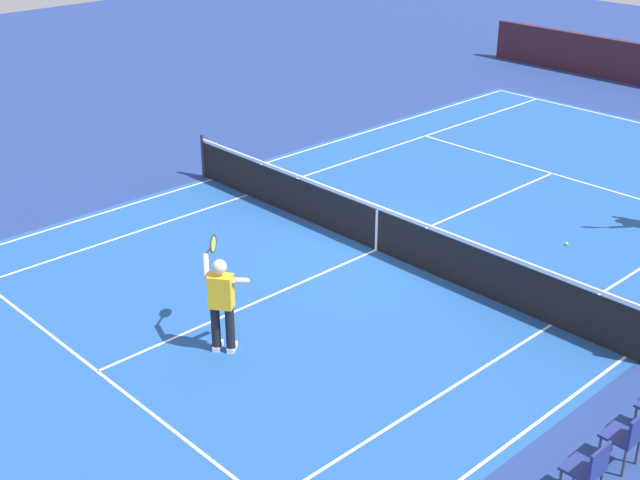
# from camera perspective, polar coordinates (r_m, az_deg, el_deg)

# --- Properties ---
(ground_plane) EXTENTS (60.00, 60.00, 0.00)m
(ground_plane) POSITION_cam_1_polar(r_m,az_deg,el_deg) (17.62, 3.73, -0.65)
(ground_plane) COLOR navy
(court_slab) EXTENTS (24.20, 11.40, 0.00)m
(court_slab) POSITION_cam_1_polar(r_m,az_deg,el_deg) (17.61, 3.73, -0.65)
(court_slab) COLOR #1E4C93
(court_slab) RESTS_ON ground_plane
(court_line_markings) EXTENTS (23.85, 11.05, 0.01)m
(court_line_markings) POSITION_cam_1_polar(r_m,az_deg,el_deg) (17.61, 3.73, -0.64)
(court_line_markings) COLOR white
(court_line_markings) RESTS_ON ground_plane
(tennis_net) EXTENTS (0.10, 11.70, 1.08)m
(tennis_net) POSITION_cam_1_polar(r_m,az_deg,el_deg) (17.41, 3.77, 0.81)
(tennis_net) COLOR #2D2D33
(tennis_net) RESTS_ON ground_plane
(tennis_player_near) EXTENTS (0.78, 1.06, 1.70)m
(tennis_player_near) POSITION_cam_1_polar(r_m,az_deg,el_deg) (13.89, -6.49, -3.92)
(tennis_player_near) COLOR black
(tennis_player_near) RESTS_ON ground_plane
(tennis_ball) EXTENTS (0.07, 0.07, 0.07)m
(tennis_ball) POSITION_cam_1_polar(r_m,az_deg,el_deg) (18.47, 15.90, -0.24)
(tennis_ball) COLOR #CCE01E
(tennis_ball) RESTS_ON ground_plane
(spectator_chair_3) EXTENTS (0.44, 0.44, 0.88)m
(spectator_chair_3) POSITION_cam_1_polar(r_m,az_deg,el_deg) (12.27, 19.56, -11.97)
(spectator_chair_3) COLOR #38383D
(spectator_chair_3) RESTS_ON ground_plane
(spectator_chair_4) EXTENTS (0.44, 0.44, 0.88)m
(spectator_chair_4) POSITION_cam_1_polar(r_m,az_deg,el_deg) (11.57, 17.26, -14.11)
(spectator_chair_4) COLOR #38383D
(spectator_chair_4) RESTS_ON ground_plane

